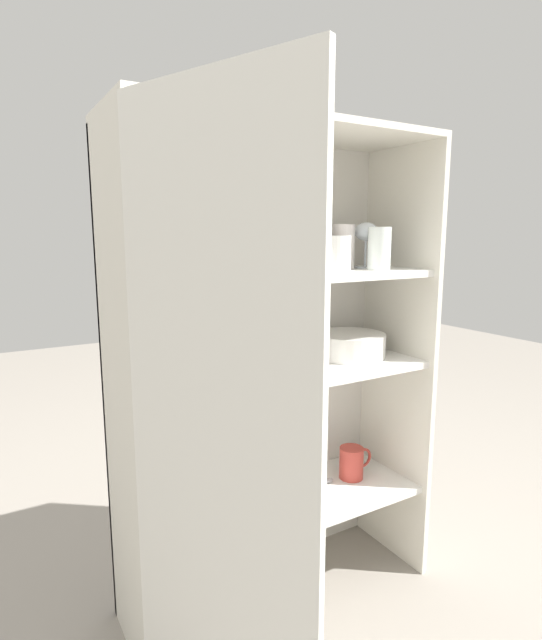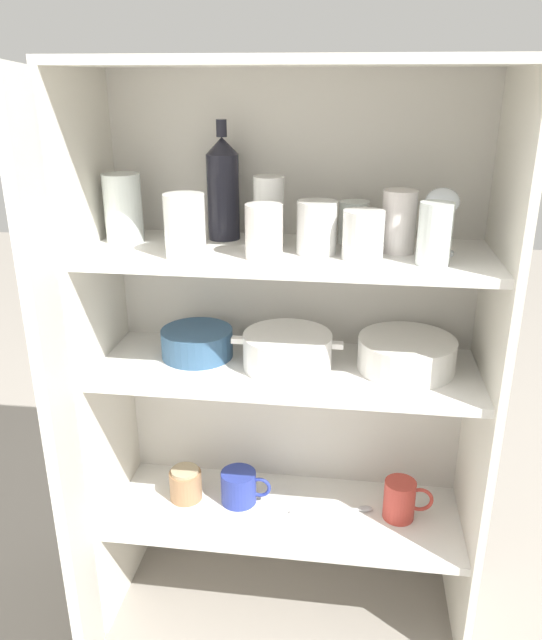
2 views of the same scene
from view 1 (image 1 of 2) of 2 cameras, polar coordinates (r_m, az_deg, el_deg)
name	(u,v)px [view 1 (image 1 of 2)]	position (r m, az deg, el deg)	size (l,w,h in m)	color
ground_plane	(307,624)	(1.61, 4.14, -31.33)	(8.00, 8.00, 0.00)	gray
cupboard_back_panel	(253,367)	(1.52, -2.07, -5.40)	(0.89, 0.02, 1.32)	silver
cupboard_side_left	(121,407)	(1.23, -16.74, -9.51)	(0.02, 0.33, 1.32)	silver
cupboard_side_right	(395,360)	(1.65, 14.01, -4.46)	(0.02, 0.33, 1.32)	silver
cupboard_top_panel	(281,127)	(1.36, 1.10, 21.16)	(0.89, 0.33, 0.02)	silver
shelf_board_lower	(279,506)	(1.54, 0.97, -20.45)	(0.85, 0.29, 0.02)	white
shelf_board_middle	(280,373)	(1.39, 1.02, -6.10)	(0.85, 0.29, 0.02)	white
shelf_board_upper	(280,276)	(1.34, 1.05, 5.04)	(0.85, 0.29, 0.02)	white
cupboard_door	(217,461)	(0.93, -6.23, -15.70)	(0.19, 0.41, 1.32)	silver
tumbler_glass_0	(342,247)	(1.48, 8.16, 8.28)	(0.07, 0.07, 0.13)	silver
tumbler_glass_1	(379,249)	(1.46, 12.26, 7.98)	(0.07, 0.07, 0.12)	white
tumbler_glass_2	(139,246)	(1.21, -14.90, 8.19)	(0.08, 0.08, 0.15)	white
tumbler_glass_3	(224,250)	(1.17, -5.38, 7.92)	(0.08, 0.08, 0.13)	white
tumbler_glass_4	(302,252)	(1.35, 3.51, 7.79)	(0.08, 0.08, 0.11)	white
tumbler_glass_5	(279,253)	(1.26, 0.88, 7.66)	(0.08, 0.08, 0.11)	silver
tumbler_glass_6	(336,253)	(1.39, 7.42, 7.55)	(0.08, 0.08, 0.10)	white
tumbler_glass_7	(257,244)	(1.35, -1.62, 8.62)	(0.07, 0.07, 0.15)	white
tumbler_glass_8	(304,253)	(1.48, 3.78, 7.64)	(0.07, 0.07, 0.09)	white
wine_glass_0	(366,235)	(1.53, 10.80, 9.52)	(0.07, 0.07, 0.14)	white
wine_bottle	(213,229)	(1.34, -6.67, 10.24)	(0.07, 0.07, 0.26)	black
plate_stack_white	(350,345)	(1.54, 8.98, -2.82)	(0.22, 0.22, 0.07)	white
mixing_bowl_large	(203,365)	(1.30, -7.73, -5.14)	(0.17, 0.17, 0.07)	#33567A
casserole_dish	(280,356)	(1.37, 1.05, -4.15)	(0.25, 0.20, 0.08)	white
coffee_mug_primary	(239,497)	(1.48, -3.69, -19.52)	(0.13, 0.09, 0.08)	#283893
coffee_mug_extra_1	(352,462)	(1.67, 9.25, -15.77)	(0.12, 0.08, 0.10)	#BC3D33
storage_jar	(193,512)	(1.43, -8.90, -20.83)	(0.08, 0.08, 0.08)	#99704C
serving_spoon	(314,488)	(1.61, 4.89, -18.57)	(0.21, 0.05, 0.01)	silver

